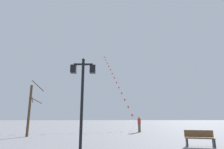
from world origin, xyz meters
TOP-DOWN VIEW (x-y plane):
  - ground_plane at (0.00, 20.00)m, footprint 160.00×160.00m
  - twin_lantern_lamp_post at (-1.75, 7.67)m, footprint 1.23×0.28m
  - kite_train at (0.77, 30.68)m, footprint 4.76×19.01m
  - kite_flyer at (2.97, 20.08)m, footprint 0.31×0.63m
  - bare_tree at (-7.44, 15.51)m, footprint 1.33×0.94m
  - park_bench at (4.81, 9.96)m, footprint 1.66×0.80m

SIDE VIEW (x-z plane):
  - ground_plane at x=0.00m, z-range 0.00..0.00m
  - park_bench at x=4.81m, z-range 0.01..0.90m
  - kite_flyer at x=2.97m, z-range 0.05..1.76m
  - bare_tree at x=-7.44m, z-range -0.12..4.81m
  - twin_lantern_lamp_post at x=-1.75m, z-range 0.88..5.39m
  - kite_train at x=0.77m, z-range 0.18..15.63m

